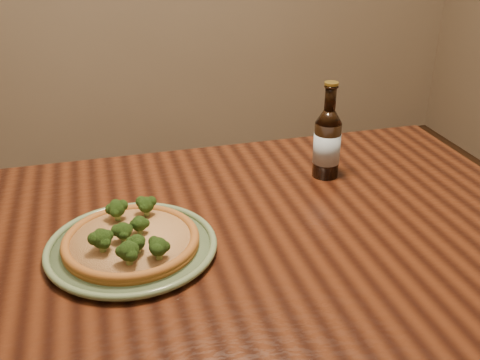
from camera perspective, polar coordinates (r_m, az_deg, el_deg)
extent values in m
cube|color=#401C0D|center=(1.13, -6.57, -7.23)|extent=(1.60, 0.90, 0.04)
cylinder|color=#401C0D|center=(1.85, 15.06, -7.05)|extent=(0.07, 0.07, 0.71)
cylinder|color=#677F57|center=(1.10, -10.93, -6.85)|extent=(0.30, 0.30, 0.01)
torus|color=#677F57|center=(1.10, -10.96, -6.55)|extent=(0.33, 0.33, 0.01)
torus|color=#677F57|center=(1.10, -10.96, -6.59)|extent=(0.26, 0.26, 0.01)
cylinder|color=#A36124|center=(1.09, -10.99, -6.33)|extent=(0.26, 0.26, 0.01)
torus|color=#A36124|center=(1.09, -11.02, -5.97)|extent=(0.26, 0.26, 0.02)
cylinder|color=#CBBB7C|center=(1.09, -11.02, -5.97)|extent=(0.23, 0.23, 0.01)
sphere|color=#2F5219|center=(1.09, -10.19, -4.37)|extent=(0.03, 0.03, 0.03)
sphere|color=#2F5219|center=(1.05, -13.90, -5.78)|extent=(0.04, 0.04, 0.04)
sphere|color=#2F5219|center=(1.14, -12.42, -2.85)|extent=(0.04, 0.04, 0.03)
sphere|color=#2F5219|center=(1.07, -11.79, -5.08)|extent=(0.04, 0.04, 0.03)
sphere|color=#2F5219|center=(1.00, -11.28, -7.08)|extent=(0.05, 0.05, 0.04)
sphere|color=#2F5219|center=(1.03, -10.44, -6.25)|extent=(0.03, 0.03, 0.03)
sphere|color=#2F5219|center=(1.15, -9.53, -2.49)|extent=(0.05, 0.05, 0.03)
sphere|color=#2F5219|center=(1.01, -8.29, -6.72)|extent=(0.05, 0.05, 0.03)
cylinder|color=black|center=(1.36, 8.79, 3.07)|extent=(0.06, 0.06, 0.14)
cone|color=black|center=(1.33, 9.04, 6.39)|extent=(0.06, 0.06, 0.03)
cylinder|color=black|center=(1.31, 9.18, 8.26)|extent=(0.03, 0.03, 0.06)
torus|color=black|center=(1.30, 9.26, 9.36)|extent=(0.03, 0.03, 0.01)
cylinder|color=#A58C33|center=(1.30, 9.28, 9.65)|extent=(0.03, 0.03, 0.01)
cylinder|color=silver|center=(1.36, 8.80, 3.25)|extent=(0.06, 0.06, 0.07)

